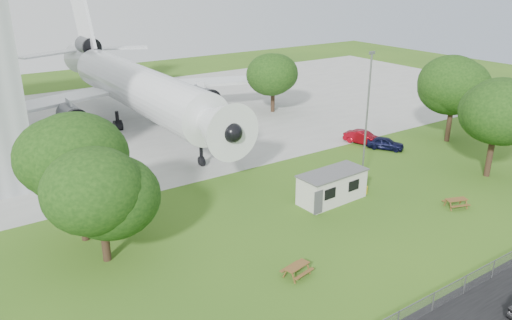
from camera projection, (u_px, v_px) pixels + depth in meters
ground at (343, 235)px, 37.34m from camera, size 160.00×160.00×0.00m
concrete_apron at (145, 118)px, 66.72m from camera, size 120.00×46.00×0.03m
airliner at (134, 84)px, 62.14m from camera, size 46.36×47.73×17.69m
site_cabin at (332, 186)px, 42.48m from camera, size 6.81×2.99×2.62m
picnic_west at (297, 275)px, 32.33m from camera, size 2.07×1.84×0.76m
picnic_east at (455, 207)px, 41.66m from camera, size 2.20×2.02×0.76m
fence at (453, 299)px, 29.99m from camera, size 58.00×0.04×1.30m
lamp_mast at (366, 121)px, 44.30m from camera, size 0.16×0.16×12.00m
tree_west_big at (75, 159)px, 34.45m from camera, size 8.44×8.44×10.54m
tree_west_small at (100, 196)px, 32.38m from camera, size 6.64×6.64×8.15m
tree_east_front at (498, 112)px, 45.80m from camera, size 7.42×7.42×10.10m
tree_east_back at (454, 88)px, 55.65m from camera, size 8.09×8.09×10.35m
tree_far_apron at (273, 77)px, 68.19m from camera, size 6.71×6.71×8.26m
car_ne_hatch at (385, 143)px, 54.99m from camera, size 3.51×4.21×1.36m
car_ne_sedan at (363, 138)px, 56.65m from camera, size 2.88×4.74×1.48m
car_apron_van at (133, 181)px, 45.14m from camera, size 4.81×3.18×1.29m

